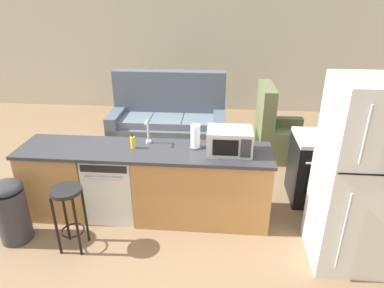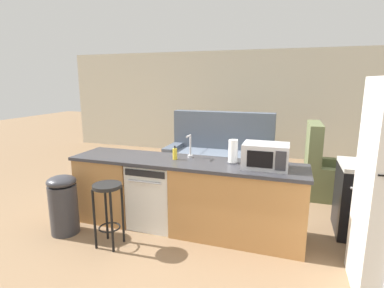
{
  "view_description": "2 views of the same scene",
  "coord_description": "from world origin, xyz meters",
  "px_view_note": "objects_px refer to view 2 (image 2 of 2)",
  "views": [
    {
      "loc": [
        1.0,
        -3.49,
        2.59
      ],
      "look_at": [
        0.68,
        0.25,
        0.87
      ],
      "focal_mm": 32.0,
      "sensor_mm": 36.0,
      "label": 1
    },
    {
      "loc": [
        1.38,
        -3.35,
        1.86
      ],
      "look_at": [
        0.04,
        0.63,
        0.98
      ],
      "focal_mm": 28.0,
      "sensor_mm": 36.0,
      "label": 2
    }
  ],
  "objects_px": {
    "dishwasher": "(156,193)",
    "soap_bottle": "(175,154)",
    "paper_towel_roll": "(233,152)",
    "armchair": "(324,175)",
    "trash_bin": "(63,204)",
    "couch": "(220,158)",
    "bar_stool": "(108,202)",
    "microwave": "(266,156)",
    "stove_range": "(371,200)"
  },
  "relations": [
    {
      "from": "dishwasher",
      "to": "couch",
      "type": "height_order",
      "value": "couch"
    },
    {
      "from": "bar_stool",
      "to": "trash_bin",
      "type": "height_order",
      "value": "same"
    },
    {
      "from": "microwave",
      "to": "armchair",
      "type": "distance_m",
      "value": 2.12
    },
    {
      "from": "paper_towel_roll",
      "to": "couch",
      "type": "height_order",
      "value": "couch"
    },
    {
      "from": "paper_towel_roll",
      "to": "trash_bin",
      "type": "distance_m",
      "value": 2.18
    },
    {
      "from": "couch",
      "to": "bar_stool",
      "type": "bearing_deg",
      "value": -102.21
    },
    {
      "from": "dishwasher",
      "to": "soap_bottle",
      "type": "xyz_separation_m",
      "value": [
        0.27,
        0.02,
        0.55
      ]
    },
    {
      "from": "trash_bin",
      "to": "soap_bottle",
      "type": "bearing_deg",
      "value": 25.88
    },
    {
      "from": "stove_range",
      "to": "paper_towel_roll",
      "type": "distance_m",
      "value": 1.78
    },
    {
      "from": "microwave",
      "to": "bar_stool",
      "type": "height_order",
      "value": "microwave"
    },
    {
      "from": "dishwasher",
      "to": "stove_range",
      "type": "relative_size",
      "value": 0.93
    },
    {
      "from": "armchair",
      "to": "couch",
      "type": "bearing_deg",
      "value": 168.54
    },
    {
      "from": "dishwasher",
      "to": "microwave",
      "type": "xyz_separation_m",
      "value": [
        1.37,
        -0.0,
        0.62
      ]
    },
    {
      "from": "dishwasher",
      "to": "armchair",
      "type": "xyz_separation_m",
      "value": [
        2.19,
        1.82,
        -0.07
      ]
    },
    {
      "from": "paper_towel_roll",
      "to": "stove_range",
      "type": "bearing_deg",
      "value": 15.86
    },
    {
      "from": "stove_range",
      "to": "couch",
      "type": "distance_m",
      "value": 2.79
    },
    {
      "from": "bar_stool",
      "to": "armchair",
      "type": "height_order",
      "value": "armchair"
    },
    {
      "from": "microwave",
      "to": "paper_towel_roll",
      "type": "relative_size",
      "value": 1.77
    },
    {
      "from": "trash_bin",
      "to": "couch",
      "type": "bearing_deg",
      "value": 64.6
    },
    {
      "from": "stove_range",
      "to": "trash_bin",
      "type": "bearing_deg",
      "value": -162.43
    },
    {
      "from": "dishwasher",
      "to": "paper_towel_roll",
      "type": "height_order",
      "value": "paper_towel_roll"
    },
    {
      "from": "microwave",
      "to": "stove_range",
      "type": "bearing_deg",
      "value": 24.13
    },
    {
      "from": "dishwasher",
      "to": "microwave",
      "type": "relative_size",
      "value": 1.68
    },
    {
      "from": "paper_towel_roll",
      "to": "trash_bin",
      "type": "relative_size",
      "value": 0.38
    },
    {
      "from": "soap_bottle",
      "to": "paper_towel_roll",
      "type": "bearing_deg",
      "value": 5.56
    },
    {
      "from": "dishwasher",
      "to": "couch",
      "type": "bearing_deg",
      "value": 81.09
    },
    {
      "from": "soap_bottle",
      "to": "couch",
      "type": "bearing_deg",
      "value": 88.0
    },
    {
      "from": "paper_towel_roll",
      "to": "armchair",
      "type": "height_order",
      "value": "armchair"
    },
    {
      "from": "dishwasher",
      "to": "bar_stool",
      "type": "xyz_separation_m",
      "value": [
        -0.27,
        -0.66,
        0.11
      ]
    },
    {
      "from": "stove_range",
      "to": "trash_bin",
      "type": "relative_size",
      "value": 1.22
    },
    {
      "from": "dishwasher",
      "to": "soap_bottle",
      "type": "bearing_deg",
      "value": 4.24
    },
    {
      "from": "microwave",
      "to": "soap_bottle",
      "type": "height_order",
      "value": "microwave"
    },
    {
      "from": "stove_range",
      "to": "bar_stool",
      "type": "bearing_deg",
      "value": -157.16
    },
    {
      "from": "paper_towel_roll",
      "to": "couch",
      "type": "relative_size",
      "value": 0.14
    },
    {
      "from": "dishwasher",
      "to": "armchair",
      "type": "relative_size",
      "value": 0.7
    },
    {
      "from": "couch",
      "to": "armchair",
      "type": "distance_m",
      "value": 1.89
    },
    {
      "from": "microwave",
      "to": "soap_bottle",
      "type": "relative_size",
      "value": 2.84
    },
    {
      "from": "dishwasher",
      "to": "couch",
      "type": "distance_m",
      "value": 2.22
    },
    {
      "from": "paper_towel_roll",
      "to": "dishwasher",
      "type": "bearing_deg",
      "value": -174.8
    },
    {
      "from": "dishwasher",
      "to": "bar_stool",
      "type": "bearing_deg",
      "value": -112.51
    },
    {
      "from": "stove_range",
      "to": "microwave",
      "type": "bearing_deg",
      "value": -155.87
    },
    {
      "from": "microwave",
      "to": "bar_stool",
      "type": "bearing_deg",
      "value": -158.14
    },
    {
      "from": "trash_bin",
      "to": "armchair",
      "type": "bearing_deg",
      "value": 37.2
    },
    {
      "from": "dishwasher",
      "to": "paper_towel_roll",
      "type": "distance_m",
      "value": 1.17
    },
    {
      "from": "soap_bottle",
      "to": "dishwasher",
      "type": "bearing_deg",
      "value": -175.76
    },
    {
      "from": "trash_bin",
      "to": "couch",
      "type": "distance_m",
      "value": 3.08
    },
    {
      "from": "soap_bottle",
      "to": "bar_stool",
      "type": "height_order",
      "value": "soap_bottle"
    },
    {
      "from": "couch",
      "to": "trash_bin",
      "type": "bearing_deg",
      "value": -115.4
    },
    {
      "from": "microwave",
      "to": "armchair",
      "type": "height_order",
      "value": "armchair"
    },
    {
      "from": "paper_towel_roll",
      "to": "bar_stool",
      "type": "bearing_deg",
      "value": -149.18
    }
  ]
}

